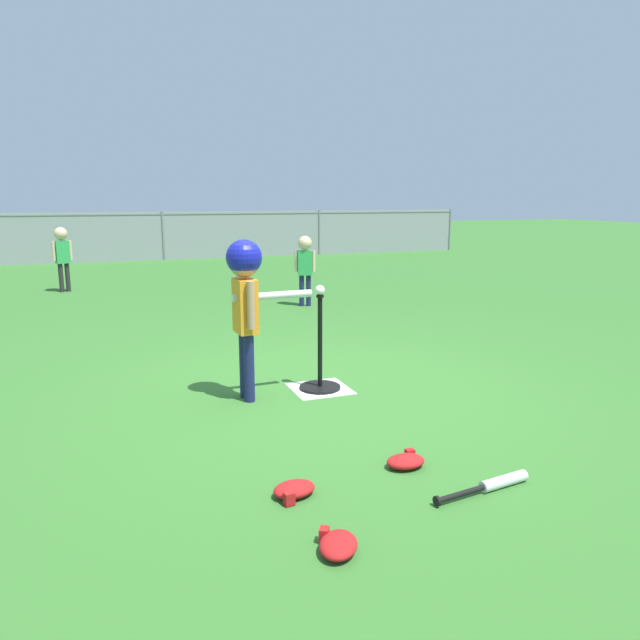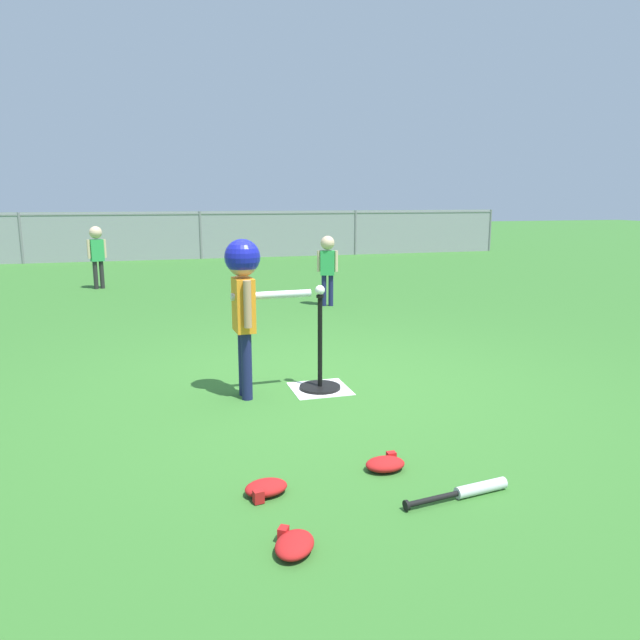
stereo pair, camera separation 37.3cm
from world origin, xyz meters
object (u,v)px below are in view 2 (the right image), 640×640
object	(u,v)px
batting_tee	(320,374)
fielder_near_right	(97,249)
glove_tossed_aside	(385,464)
glove_by_plate	(294,544)
spare_bat_silver	(471,490)
fielder_deep_right	(327,261)
baseball_on_tee	(320,290)
glove_near_bats	(266,488)
batter_child	(244,286)

from	to	relation	value
batting_tee	fielder_near_right	distance (m)	6.42
batting_tee	glove_tossed_aside	bearing A→B (deg)	-91.86
glove_by_plate	glove_tossed_aside	world-z (taller)	same
batting_tee	spare_bat_silver	xyz separation A→B (m)	(0.25, -1.85, -0.09)
glove_tossed_aside	fielder_near_right	bearing A→B (deg)	104.75
glove_by_plate	fielder_deep_right	bearing A→B (deg)	71.84
baseball_on_tee	fielder_deep_right	xyz separation A→B (m)	(1.12, 3.50, -0.16)
fielder_deep_right	glove_tossed_aside	distance (m)	5.13
fielder_deep_right	spare_bat_silver	distance (m)	5.45
fielder_near_right	glove_near_bats	bearing A→B (deg)	-80.34
batting_tee	batter_child	bearing A→B (deg)	-177.32
fielder_deep_right	glove_by_plate	xyz separation A→B (m)	(-1.83, -5.57, -0.58)
batter_child	fielder_deep_right	bearing A→B (deg)	64.33
batting_tee	glove_near_bats	xyz separation A→B (m)	(-0.73, -1.55, -0.09)
glove_by_plate	glove_near_bats	bearing A→B (deg)	92.12
fielder_near_right	batting_tee	bearing A→B (deg)	-71.51
batting_tee	glove_by_plate	distance (m)	2.19
baseball_on_tee	glove_tossed_aside	world-z (taller)	baseball_on_tee
fielder_deep_right	glove_near_bats	size ratio (longest dim) A/B	3.96
batting_tee	fielder_deep_right	world-z (taller)	fielder_deep_right
batting_tee	fielder_deep_right	distance (m)	3.71
batting_tee	baseball_on_tee	bearing A→B (deg)	-135.00
glove_tossed_aside	spare_bat_silver	bearing A→B (deg)	-52.60
fielder_deep_right	batter_child	bearing A→B (deg)	-115.67
baseball_on_tee	glove_by_plate	distance (m)	2.32
fielder_near_right	glove_near_bats	size ratio (longest dim) A/B	4.19
spare_bat_silver	glove_near_bats	size ratio (longest dim) A/B	2.44
batting_tee	glove_by_plate	size ratio (longest dim) A/B	2.74
baseball_on_tee	fielder_deep_right	world-z (taller)	fielder_deep_right
batter_child	glove_near_bats	xyz separation A→B (m)	(-0.15, -1.52, -0.80)
baseball_on_tee	fielder_deep_right	size ratio (longest dim) A/B	0.08
glove_tossed_aside	batter_child	bearing A→B (deg)	110.36
batter_child	glove_by_plate	world-z (taller)	batter_child
spare_bat_silver	glove_by_plate	world-z (taller)	glove_by_plate
fielder_deep_right	spare_bat_silver	xyz separation A→B (m)	(-0.86, -5.35, -0.59)
fielder_near_right	batter_child	bearing A→B (deg)	-76.62
fielder_near_right	spare_bat_silver	distance (m)	8.26
fielder_deep_right	fielder_near_right	xyz separation A→B (m)	(-3.14, 2.57, 0.04)
baseball_on_tee	glove_near_bats	xyz separation A→B (m)	(-0.73, -1.55, -0.75)
baseball_on_tee	fielder_near_right	bearing A→B (deg)	108.49
batting_tee	fielder_deep_right	xyz separation A→B (m)	(1.12, 3.50, 0.50)
glove_tossed_aside	batting_tee	bearing A→B (deg)	88.14
baseball_on_tee	glove_tossed_aside	size ratio (longest dim) A/B	0.34
fielder_near_right	baseball_on_tee	bearing A→B (deg)	-71.51
batter_child	glove_by_plate	xyz separation A→B (m)	(-0.13, -2.05, -0.80)
glove_by_plate	glove_tossed_aside	size ratio (longest dim) A/B	1.23
fielder_deep_right	spare_bat_silver	bearing A→B (deg)	-99.19
batter_child	fielder_deep_right	world-z (taller)	batter_child
fielder_near_right	glove_by_plate	distance (m)	8.27
glove_by_plate	glove_near_bats	size ratio (longest dim) A/B	1.12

